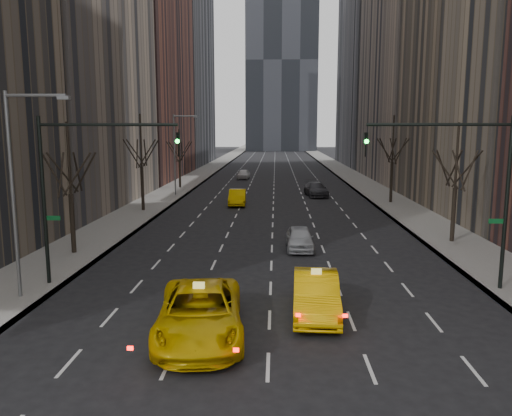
# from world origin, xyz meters

# --- Properties ---
(sidewalk_left) EXTENTS (4.50, 320.00, 0.15)m
(sidewalk_left) POSITION_xyz_m (-12.25, 70.00, 0.07)
(sidewalk_left) COLOR slate
(sidewalk_left) RESTS_ON ground
(sidewalk_right) EXTENTS (4.50, 320.00, 0.15)m
(sidewalk_right) POSITION_xyz_m (12.25, 70.00, 0.07)
(sidewalk_right) COLOR slate
(sidewalk_right) RESTS_ON ground
(bld_left_far) EXTENTS (14.00, 28.00, 44.00)m
(bld_left_far) POSITION_xyz_m (-21.50, 66.00, 22.00)
(bld_left_far) COLOR brown
(bld_left_far) RESTS_ON ground
(bld_left_deep) EXTENTS (14.00, 30.00, 60.00)m
(bld_left_deep) POSITION_xyz_m (-21.50, 96.00, 30.00)
(bld_left_deep) COLOR slate
(bld_left_deep) RESTS_ON ground
(bld_right_far) EXTENTS (14.00, 28.00, 50.00)m
(bld_right_far) POSITION_xyz_m (21.50, 64.00, 25.00)
(bld_right_far) COLOR tan
(bld_right_far) RESTS_ON ground
(bld_right_deep) EXTENTS (14.00, 30.00, 58.00)m
(bld_right_deep) POSITION_xyz_m (21.50, 95.00, 29.00)
(bld_right_deep) COLOR slate
(bld_right_deep) RESTS_ON ground
(tree_lw_b) EXTENTS (3.36, 3.50, 7.82)m
(tree_lw_b) POSITION_xyz_m (-12.00, 18.00, 3.72)
(tree_lw_b) COLOR black
(tree_lw_b) RESTS_ON ground
(tree_lw_c) EXTENTS (3.36, 3.50, 8.74)m
(tree_lw_c) POSITION_xyz_m (-12.00, 34.00, 4.04)
(tree_lw_c) COLOR black
(tree_lw_c) RESTS_ON ground
(tree_lw_d) EXTENTS (3.36, 3.50, 7.36)m
(tree_lw_d) POSITION_xyz_m (-12.00, 52.00, 3.56)
(tree_lw_d) COLOR black
(tree_lw_d) RESTS_ON ground
(tree_rw_b) EXTENTS (3.36, 3.50, 7.82)m
(tree_rw_b) POSITION_xyz_m (12.00, 22.00, 3.72)
(tree_rw_b) COLOR black
(tree_rw_b) RESTS_ON ground
(tree_rw_c) EXTENTS (3.36, 3.50, 8.74)m
(tree_rw_c) POSITION_xyz_m (12.00, 40.00, 4.04)
(tree_rw_c) COLOR black
(tree_rw_c) RESTS_ON ground
(traffic_mast_left) EXTENTS (6.69, 0.39, 8.00)m
(traffic_mast_left) POSITION_xyz_m (-9.11, 12.00, 5.49)
(traffic_mast_left) COLOR black
(traffic_mast_left) RESTS_ON ground
(traffic_mast_right) EXTENTS (6.69, 0.39, 8.00)m
(traffic_mast_right) POSITION_xyz_m (9.11, 12.00, 5.49)
(traffic_mast_right) COLOR black
(traffic_mast_right) RESTS_ON ground
(streetlight_near) EXTENTS (2.83, 0.22, 9.00)m
(streetlight_near) POSITION_xyz_m (-10.84, 10.00, 5.62)
(streetlight_near) COLOR slate
(streetlight_near) RESTS_ON ground
(streetlight_far) EXTENTS (2.83, 0.22, 9.00)m
(streetlight_far) POSITION_xyz_m (-10.84, 45.00, 5.62)
(streetlight_far) COLOR slate
(streetlight_far) RESTS_ON ground
(taxi_suv) EXTENTS (3.74, 6.92, 1.84)m
(taxi_suv) POSITION_xyz_m (-2.53, 6.27, 0.92)
(taxi_suv) COLOR #DDB004
(taxi_suv) RESTS_ON ground
(taxi_sedan) EXTENTS (2.04, 5.27, 1.71)m
(taxi_sedan) POSITION_xyz_m (1.89, 8.69, 0.86)
(taxi_sedan) COLOR #FEBB05
(taxi_sedan) RESTS_ON ground
(silver_sedan_ahead) EXTENTS (1.75, 4.25, 1.44)m
(silver_sedan_ahead) POSITION_xyz_m (1.77, 19.95, 0.72)
(silver_sedan_ahead) COLOR #A7AAB0
(silver_sedan_ahead) RESTS_ON ground
(far_taxi) EXTENTS (1.82, 4.78, 1.56)m
(far_taxi) POSITION_xyz_m (-3.60, 38.26, 0.78)
(far_taxi) COLOR #E2B004
(far_taxi) RESTS_ON ground
(far_suv_grey) EXTENTS (2.73, 5.55, 1.55)m
(far_suv_grey) POSITION_xyz_m (4.79, 45.32, 0.78)
(far_suv_grey) COLOR #313035
(far_suv_grey) RESTS_ON ground
(far_car_white) EXTENTS (2.03, 4.37, 1.45)m
(far_car_white) POSITION_xyz_m (-4.65, 64.60, 0.72)
(far_car_white) COLOR silver
(far_car_white) RESTS_ON ground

